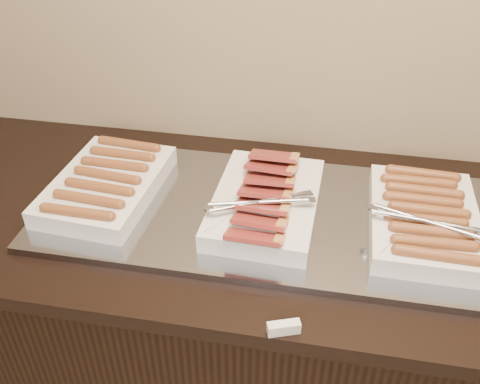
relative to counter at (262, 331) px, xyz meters
name	(u,v)px	position (x,y,z in m)	size (l,w,h in m)	color
counter	(262,331)	(0.00, 0.00, 0.00)	(2.06, 0.76, 0.90)	black
warming_tray	(275,215)	(0.02, 0.00, 0.46)	(1.20, 0.50, 0.02)	gray
dish_left	(107,184)	(-0.43, 0.00, 0.50)	(0.28, 0.39, 0.07)	silver
dish_center	(265,201)	(0.00, 0.00, 0.50)	(0.28, 0.40, 0.09)	silver
dish_right	(424,219)	(0.38, 0.00, 0.50)	(0.27, 0.38, 0.08)	silver
label_holder	(284,328)	(0.09, -0.36, 0.46)	(0.07, 0.02, 0.03)	silver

